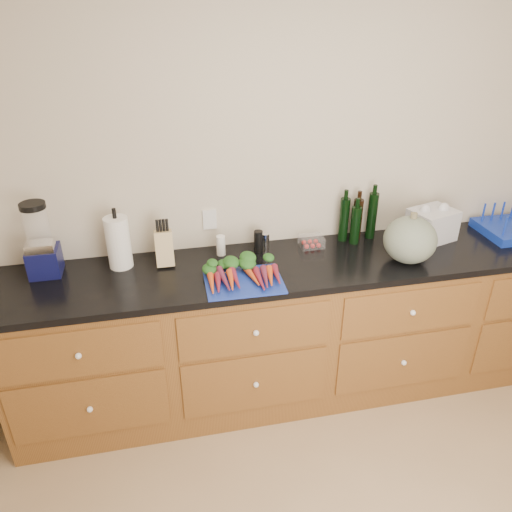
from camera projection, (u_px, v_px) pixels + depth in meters
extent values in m
cube|color=beige|center=(307.00, 182.00, 3.00)|extent=(4.10, 0.05, 2.60)
cube|color=brown|center=(316.00, 328.00, 3.12)|extent=(3.60, 0.60, 0.90)
cube|color=brown|center=(79.00, 354.00, 2.48)|extent=(0.82, 0.01, 0.28)
sphere|color=white|center=(78.00, 356.00, 2.47)|extent=(0.03, 0.03, 0.03)
cube|color=brown|center=(90.00, 407.00, 2.65)|extent=(0.82, 0.01, 0.38)
sphere|color=white|center=(90.00, 409.00, 2.64)|extent=(0.03, 0.03, 0.03)
cube|color=brown|center=(255.00, 331.00, 2.64)|extent=(0.82, 0.01, 0.28)
sphere|color=white|center=(256.00, 333.00, 2.63)|extent=(0.03, 0.03, 0.03)
cube|color=brown|center=(255.00, 383.00, 2.81)|extent=(0.82, 0.01, 0.38)
sphere|color=white|center=(256.00, 385.00, 2.80)|extent=(0.03, 0.03, 0.03)
cube|color=brown|center=(412.00, 311.00, 2.81)|extent=(0.82, 0.01, 0.28)
sphere|color=white|center=(413.00, 313.00, 2.79)|extent=(0.03, 0.03, 0.03)
cube|color=brown|center=(403.00, 361.00, 2.98)|extent=(0.82, 0.01, 0.38)
sphere|color=white|center=(404.00, 363.00, 2.96)|extent=(0.03, 0.03, 0.03)
cube|color=black|center=(320.00, 262.00, 2.89)|extent=(3.64, 0.62, 0.04)
cube|color=#1933A3|center=(244.00, 282.00, 2.66)|extent=(0.42, 0.32, 0.01)
cone|color=#E4501A|center=(212.00, 283.00, 2.60)|extent=(0.04, 0.20, 0.04)
cone|color=maroon|center=(218.00, 282.00, 2.60)|extent=(0.04, 0.20, 0.04)
cone|color=maroon|center=(224.00, 281.00, 2.61)|extent=(0.04, 0.20, 0.04)
cone|color=#E4501A|center=(230.00, 281.00, 2.61)|extent=(0.04, 0.20, 0.04)
cone|color=maroon|center=(236.00, 280.00, 2.62)|extent=(0.04, 0.20, 0.04)
ellipsoid|color=#1B501A|center=(220.00, 266.00, 2.73)|extent=(0.20, 0.12, 0.06)
cone|color=#E4501A|center=(253.00, 278.00, 2.64)|extent=(0.04, 0.20, 0.04)
cone|color=maroon|center=(259.00, 278.00, 2.64)|extent=(0.04, 0.20, 0.04)
cone|color=maroon|center=(264.00, 277.00, 2.65)|extent=(0.04, 0.20, 0.04)
cone|color=#E4501A|center=(270.00, 276.00, 2.65)|extent=(0.04, 0.20, 0.04)
cone|color=maroon|center=(276.00, 276.00, 2.66)|extent=(0.04, 0.20, 0.04)
ellipsoid|color=#1B501A|center=(258.00, 262.00, 2.77)|extent=(0.20, 0.12, 0.06)
ellipsoid|color=#5B6958|center=(410.00, 240.00, 2.81)|extent=(0.30, 0.30, 0.27)
cube|color=#0E1042|center=(45.00, 261.00, 2.71)|extent=(0.16, 0.16, 0.15)
cube|color=silver|center=(40.00, 247.00, 2.64)|extent=(0.14, 0.10, 0.05)
cylinder|color=white|center=(37.00, 227.00, 2.61)|extent=(0.13, 0.13, 0.21)
cylinder|color=black|center=(32.00, 206.00, 2.56)|extent=(0.13, 0.13, 0.03)
cylinder|color=white|center=(118.00, 243.00, 2.75)|extent=(0.13, 0.13, 0.30)
cube|color=#D2BC7B|center=(164.00, 248.00, 2.80)|extent=(0.10, 0.10, 0.20)
cylinder|color=white|center=(221.00, 245.00, 2.91)|extent=(0.05, 0.05, 0.12)
cylinder|color=black|center=(258.00, 241.00, 2.95)|extent=(0.05, 0.05, 0.13)
cylinder|color=silver|center=(265.00, 242.00, 2.96)|extent=(0.05, 0.05, 0.11)
cube|color=white|center=(311.00, 242.00, 3.02)|extent=(0.14, 0.11, 0.07)
cylinder|color=black|center=(344.00, 220.00, 3.05)|extent=(0.06, 0.06, 0.27)
cylinder|color=black|center=(357.00, 219.00, 3.08)|extent=(0.06, 0.06, 0.26)
cylinder|color=black|center=(372.00, 216.00, 3.08)|extent=(0.06, 0.06, 0.29)
cylinder|color=black|center=(355.00, 225.00, 3.02)|extent=(0.06, 0.06, 0.24)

